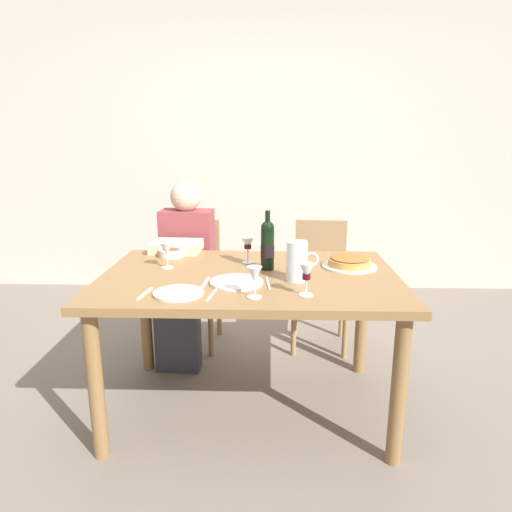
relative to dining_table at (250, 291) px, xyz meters
The scene contains 20 objects.
ground_plane 0.67m from the dining_table, ahead, with size 8.00×8.00×0.00m, color slate.
back_wall 2.27m from the dining_table, 90.00° to the left, with size 8.00×0.10×2.80m, color beige.
dining_table is the anchor object (origin of this frame).
wine_bottle 0.26m from the dining_table, 46.50° to the left, with size 0.07×0.07×0.31m.
water_pitcher 0.31m from the dining_table, 22.93° to the right, with size 0.16×0.10×0.19m.
baked_tart 0.56m from the dining_table, 15.80° to the left, with size 0.29×0.29×0.06m.
salad_bowl 0.60m from the dining_table, 143.68° to the left, with size 0.14×0.14×0.05m.
wine_glass_left_diner 0.45m from the dining_table, 50.09° to the right, with size 0.07×0.07×0.15m.
wine_glass_right_diner 0.40m from the dining_table, 83.94° to the right, with size 0.07×0.07×0.14m.
wine_glass_centre 0.49m from the dining_table, 166.88° to the left, with size 0.07×0.07×0.14m.
wine_glass_spare 0.29m from the dining_table, 95.11° to the left, with size 0.07×0.07×0.15m.
dinner_plate_left_setting 0.45m from the dining_table, 133.40° to the right, with size 0.22×0.22×0.01m, color silver.
dinner_plate_right_setting 0.19m from the dining_table, 109.84° to the right, with size 0.25×0.25×0.01m, color silver.
fork_left_setting 0.56m from the dining_table, 144.77° to the right, with size 0.16×0.01×0.01m, color silver.
knife_left_setting 0.37m from the dining_table, 115.41° to the right, with size 0.18×0.01×0.01m, color silver.
knife_right_setting 0.20m from the dining_table, 58.03° to the right, with size 0.18×0.01×0.01m, color silver.
spoon_right_setting 0.27m from the dining_table, 143.38° to the right, with size 0.16×0.01×0.01m, color silver.
chair_left 0.99m from the dining_table, 117.12° to the left, with size 0.42×0.42×0.87m.
diner_left 0.78m from the dining_table, 125.79° to the left, with size 0.35×0.52×1.16m.
chair_right 0.99m from the dining_table, 62.07° to the left, with size 0.43×0.43×0.87m.
Camera 1 is at (0.10, -2.22, 1.43)m, focal length 32.08 mm.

